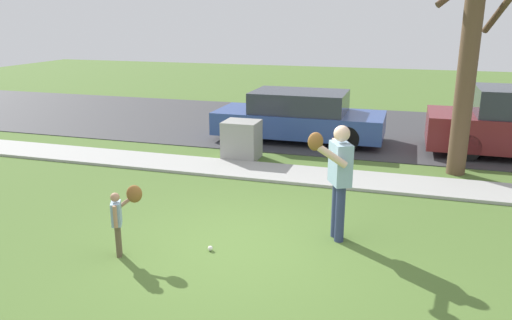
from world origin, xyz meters
TOP-DOWN VIEW (x-y plane):
  - ground_plane at (0.00, 3.50)m, footprint 48.00×48.00m
  - sidewalk_strip at (0.00, 3.60)m, footprint 36.00×1.20m
  - road_surface at (0.00, 8.60)m, footprint 36.00×6.80m
  - person_adult at (1.28, 0.70)m, footprint 0.63×0.85m
  - person_child at (-1.51, -0.66)m, footprint 0.40×0.50m
  - baseball at (-0.39, -0.22)m, footprint 0.07×0.07m
  - utility_cabinet at (-1.51, 4.53)m, footprint 0.82×0.73m
  - street_tree_near at (3.29, 4.78)m, footprint 1.85×1.88m
  - parked_wagon_blue at (-0.60, 6.70)m, footprint 4.50×1.80m

SIDE VIEW (x-z plane):
  - ground_plane at x=0.00m, z-range 0.00..0.00m
  - road_surface at x=0.00m, z-range 0.00..0.02m
  - sidewalk_strip at x=0.00m, z-range 0.00..0.06m
  - baseball at x=-0.39m, z-range 0.00..0.07m
  - utility_cabinet at x=-1.51m, z-range 0.00..0.91m
  - person_child at x=-1.51m, z-range 0.15..1.15m
  - parked_wagon_blue at x=-0.60m, z-range 0.00..1.32m
  - person_adult at x=1.28m, z-range 0.20..1.96m
  - street_tree_near at x=3.29m, z-range 0.16..5.45m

